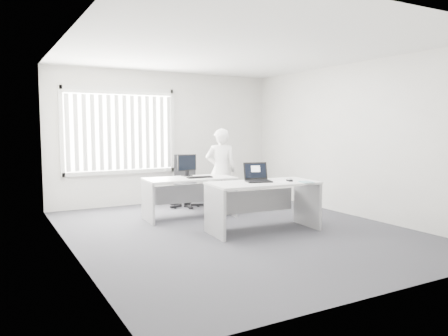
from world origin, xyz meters
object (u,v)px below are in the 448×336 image
office_chair (185,191)px  laptop (259,172)px  desk_near (263,196)px  person (221,170)px  monitor (187,165)px  desk_far (190,189)px

office_chair → laptop: (0.15, -2.49, 0.60)m
desk_near → office_chair: (-0.22, 2.53, -0.23)m
person → monitor: bearing=25.5°
office_chair → monitor: size_ratio=2.68×
desk_far → person: 0.88m
desk_far → monitor: (0.06, 0.26, 0.40)m
laptop → monitor: 1.76m
desk_near → person: 1.78m
desk_far → laptop: 1.58m
desk_near → person: person is taller
desk_far → office_chair: office_chair is taller
person → laptop: 1.74m
person → laptop: person is taller
office_chair → monitor: (-0.31, -0.78, 0.60)m
desk_near → monitor: bearing=111.2°
monitor → laptop: bearing=-84.1°
office_chair → laptop: laptop is taller
office_chair → person: 0.99m
monitor → office_chair: bearing=59.1°
monitor → desk_far: bearing=-112.8°
desk_far → office_chair: (0.37, 1.05, -0.19)m
desk_far → monitor: 0.48m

